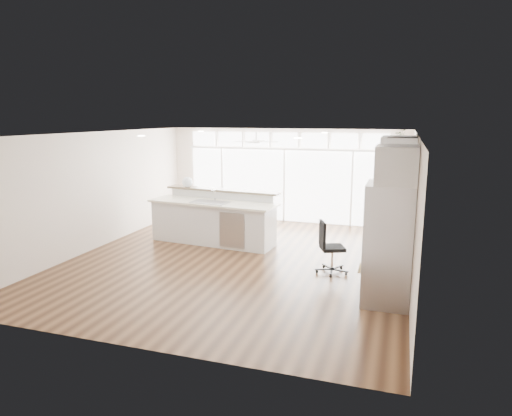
% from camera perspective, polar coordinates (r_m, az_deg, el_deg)
% --- Properties ---
extents(floor, '(7.00, 8.00, 0.02)m').
position_cam_1_polar(floor, '(9.92, -2.22, -6.56)').
color(floor, '#3A2112').
rests_on(floor, ground).
extents(ceiling, '(7.00, 8.00, 0.02)m').
position_cam_1_polar(ceiling, '(9.44, -2.35, 9.28)').
color(ceiling, white).
rests_on(ceiling, wall_back).
extents(wall_back, '(7.00, 0.04, 2.70)m').
position_cam_1_polar(wall_back, '(13.37, 3.65, 4.10)').
color(wall_back, silver).
rests_on(wall_back, floor).
extents(wall_front, '(7.00, 0.04, 2.70)m').
position_cam_1_polar(wall_front, '(6.09, -15.43, -5.23)').
color(wall_front, silver).
rests_on(wall_front, floor).
extents(wall_left, '(0.04, 8.00, 2.70)m').
position_cam_1_polar(wall_left, '(11.27, -19.24, 2.10)').
color(wall_left, silver).
rests_on(wall_left, floor).
extents(wall_right, '(0.04, 8.00, 2.70)m').
position_cam_1_polar(wall_right, '(9.02, 19.08, -0.09)').
color(wall_right, silver).
rests_on(wall_right, floor).
extents(glass_wall, '(5.80, 0.06, 2.08)m').
position_cam_1_polar(glass_wall, '(13.35, 3.57, 2.79)').
color(glass_wall, white).
rests_on(glass_wall, wall_back).
extents(transom_row, '(5.90, 0.06, 0.40)m').
position_cam_1_polar(transom_row, '(13.22, 3.65, 8.50)').
color(transom_row, white).
rests_on(transom_row, wall_back).
extents(desk_window, '(0.04, 0.85, 0.85)m').
position_cam_1_polar(desk_window, '(9.28, 18.89, 1.49)').
color(desk_window, white).
rests_on(desk_window, wall_right).
extents(ceiling_fan, '(1.16, 1.16, 0.32)m').
position_cam_1_polar(ceiling_fan, '(12.26, 0.02, 8.76)').
color(ceiling_fan, white).
rests_on(ceiling_fan, ceiling).
extents(recessed_lights, '(3.40, 3.00, 0.02)m').
position_cam_1_polar(recessed_lights, '(9.63, -1.93, 9.21)').
color(recessed_lights, silver).
rests_on(recessed_lights, ceiling).
extents(oven_cabinet, '(0.64, 1.20, 2.50)m').
position_cam_1_polar(oven_cabinet, '(10.80, 17.17, 1.31)').
color(oven_cabinet, silver).
rests_on(oven_cabinet, floor).
extents(desk_nook, '(0.72, 1.30, 0.76)m').
position_cam_1_polar(desk_nook, '(9.53, 16.45, -5.33)').
color(desk_nook, silver).
rests_on(desk_nook, floor).
extents(upper_cabinets, '(0.64, 1.30, 0.64)m').
position_cam_1_polar(upper_cabinets, '(9.18, 17.40, 6.52)').
color(upper_cabinets, silver).
rests_on(upper_cabinets, wall_right).
extents(refrigerator, '(0.76, 0.90, 2.00)m').
position_cam_1_polar(refrigerator, '(7.78, 16.18, -4.34)').
color(refrigerator, '#A5A6AA').
rests_on(refrigerator, floor).
extents(fridge_cabinet, '(0.64, 0.90, 0.60)m').
position_cam_1_polar(fridge_cabinet, '(7.54, 17.18, 5.19)').
color(fridge_cabinet, silver).
rests_on(fridge_cabinet, wall_right).
extents(framed_photos, '(0.06, 0.22, 0.80)m').
position_cam_1_polar(framed_photos, '(9.91, 18.80, 1.22)').
color(framed_photos, black).
rests_on(framed_photos, wall_right).
extents(kitchen_island, '(3.27, 1.51, 1.26)m').
position_cam_1_polar(kitchen_island, '(11.11, -5.41, -1.21)').
color(kitchen_island, silver).
rests_on(kitchen_island, floor).
extents(rug, '(0.85, 0.62, 0.01)m').
position_cam_1_polar(rug, '(9.62, 15.24, -7.44)').
color(rug, '#392812').
rests_on(rug, floor).
extents(office_chair, '(0.69, 0.67, 1.04)m').
position_cam_1_polar(office_chair, '(9.11, 9.54, -4.88)').
color(office_chair, black).
rests_on(office_chair, floor).
extents(fishbowl, '(0.32, 0.32, 0.27)m').
position_cam_1_polar(fishbowl, '(11.79, -8.58, 3.21)').
color(fishbowl, silver).
rests_on(fishbowl, kitchen_island).
extents(monitor, '(0.09, 0.44, 0.36)m').
position_cam_1_polar(monitor, '(9.39, 16.16, -2.02)').
color(monitor, black).
rests_on(monitor, desk_nook).
extents(keyboard, '(0.15, 0.32, 0.02)m').
position_cam_1_polar(keyboard, '(9.44, 15.07, -2.98)').
color(keyboard, silver).
rests_on(keyboard, desk_nook).
extents(potted_plant, '(0.26, 0.29, 0.21)m').
position_cam_1_polar(potted_plant, '(10.66, 17.60, 8.50)').
color(potted_plant, '#315D28').
rests_on(potted_plant, oven_cabinet).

